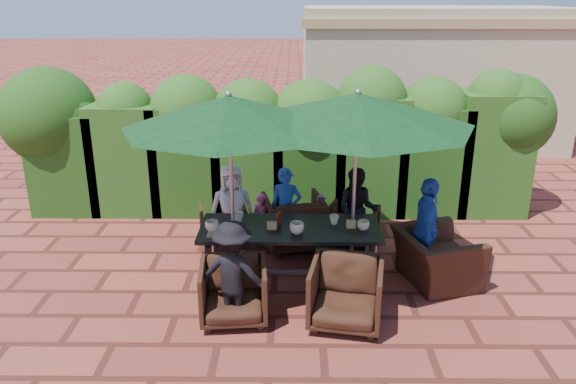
{
  "coord_description": "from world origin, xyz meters",
  "views": [
    {
      "loc": [
        0.24,
        -6.69,
        3.51
      ],
      "look_at": [
        0.17,
        0.4,
        0.99
      ],
      "focal_mm": 35.0,
      "sensor_mm": 36.0,
      "label": 1
    }
  ],
  "objects_px": {
    "chair_end_right": "(437,249)",
    "umbrella_right": "(358,110)",
    "chair_far_right": "(351,227)",
    "chair_near_left": "(234,289)",
    "umbrella_left": "(229,112)",
    "dining_table": "(290,232)",
    "chair_near_right": "(346,291)",
    "chair_far_left": "(224,225)",
    "chair_far_mid": "(294,219)"
  },
  "relations": [
    {
      "from": "chair_end_right",
      "to": "umbrella_left",
      "type": "bearing_deg",
      "value": 76.15
    },
    {
      "from": "umbrella_right",
      "to": "chair_far_left",
      "type": "height_order",
      "value": "umbrella_right"
    },
    {
      "from": "chair_near_right",
      "to": "chair_end_right",
      "type": "bearing_deg",
      "value": 48.95
    },
    {
      "from": "chair_far_left",
      "to": "chair_far_right",
      "type": "relative_size",
      "value": 0.96
    },
    {
      "from": "dining_table",
      "to": "chair_far_right",
      "type": "relative_size",
      "value": 3.13
    },
    {
      "from": "umbrella_right",
      "to": "chair_far_right",
      "type": "relative_size",
      "value": 3.89
    },
    {
      "from": "chair_far_mid",
      "to": "chair_near_left",
      "type": "xyz_separation_m",
      "value": [
        -0.68,
        -1.94,
        -0.04
      ]
    },
    {
      "from": "chair_far_right",
      "to": "chair_near_right",
      "type": "relative_size",
      "value": 0.89
    },
    {
      "from": "chair_near_right",
      "to": "umbrella_left",
      "type": "bearing_deg",
      "value": 156.29
    },
    {
      "from": "chair_far_left",
      "to": "chair_end_right",
      "type": "height_order",
      "value": "chair_end_right"
    },
    {
      "from": "chair_far_right",
      "to": "chair_near_left",
      "type": "height_order",
      "value": "chair_near_left"
    },
    {
      "from": "chair_end_right",
      "to": "umbrella_right",
      "type": "bearing_deg",
      "value": 70.83
    },
    {
      "from": "dining_table",
      "to": "umbrella_right",
      "type": "bearing_deg",
      "value": 5.28
    },
    {
      "from": "umbrella_right",
      "to": "chair_far_mid",
      "type": "height_order",
      "value": "umbrella_right"
    },
    {
      "from": "dining_table",
      "to": "chair_near_right",
      "type": "distance_m",
      "value": 1.19
    },
    {
      "from": "dining_table",
      "to": "chair_far_mid",
      "type": "relative_size",
      "value": 2.65
    },
    {
      "from": "chair_far_left",
      "to": "umbrella_left",
      "type": "bearing_deg",
      "value": 92.1
    },
    {
      "from": "dining_table",
      "to": "chair_near_right",
      "type": "height_order",
      "value": "chair_near_right"
    },
    {
      "from": "chair_near_left",
      "to": "chair_far_left",
      "type": "bearing_deg",
      "value": 94.92
    },
    {
      "from": "dining_table",
      "to": "chair_end_right",
      "type": "bearing_deg",
      "value": 0.24
    },
    {
      "from": "chair_near_left",
      "to": "chair_near_right",
      "type": "bearing_deg",
      "value": -8.78
    },
    {
      "from": "umbrella_left",
      "to": "umbrella_right",
      "type": "relative_size",
      "value": 0.91
    },
    {
      "from": "umbrella_left",
      "to": "umbrella_right",
      "type": "height_order",
      "value": "same"
    },
    {
      "from": "chair_far_right",
      "to": "chair_near_left",
      "type": "bearing_deg",
      "value": 71.22
    },
    {
      "from": "chair_far_right",
      "to": "chair_end_right",
      "type": "height_order",
      "value": "chair_end_right"
    },
    {
      "from": "chair_near_left",
      "to": "dining_table",
      "type": "bearing_deg",
      "value": 49.86
    },
    {
      "from": "umbrella_left",
      "to": "chair_far_mid",
      "type": "bearing_deg",
      "value": 56.02
    },
    {
      "from": "dining_table",
      "to": "umbrella_left",
      "type": "xyz_separation_m",
      "value": [
        -0.7,
        -0.08,
        1.54
      ]
    },
    {
      "from": "chair_near_left",
      "to": "chair_near_right",
      "type": "height_order",
      "value": "chair_near_right"
    },
    {
      "from": "chair_near_right",
      "to": "umbrella_right",
      "type": "bearing_deg",
      "value": 91.59
    },
    {
      "from": "chair_far_left",
      "to": "chair_far_mid",
      "type": "xyz_separation_m",
      "value": [
        1.02,
        0.03,
        0.08
      ]
    },
    {
      "from": "chair_far_left",
      "to": "chair_end_right",
      "type": "relative_size",
      "value": 0.68
    },
    {
      "from": "chair_far_mid",
      "to": "chair_end_right",
      "type": "distance_m",
      "value": 2.09
    },
    {
      "from": "umbrella_left",
      "to": "chair_end_right",
      "type": "relative_size",
      "value": 2.5
    },
    {
      "from": "dining_table",
      "to": "chair_far_left",
      "type": "height_order",
      "value": "dining_table"
    },
    {
      "from": "chair_end_right",
      "to": "chair_near_left",
      "type": "bearing_deg",
      "value": 94.25
    },
    {
      "from": "chair_near_left",
      "to": "chair_end_right",
      "type": "xyz_separation_m",
      "value": [
        2.49,
        0.9,
        0.06
      ]
    },
    {
      "from": "umbrella_right",
      "to": "chair_far_right",
      "type": "bearing_deg",
      "value": 85.01
    },
    {
      "from": "dining_table",
      "to": "chair_near_left",
      "type": "xyz_separation_m",
      "value": [
        -0.63,
        -0.9,
        -0.3
      ]
    },
    {
      "from": "umbrella_left",
      "to": "umbrella_right",
      "type": "xyz_separation_m",
      "value": [
        1.49,
        0.15,
        0.0
      ]
    },
    {
      "from": "chair_end_right",
      "to": "dining_table",
      "type": "bearing_deg",
      "value": 74.54
    },
    {
      "from": "chair_far_right",
      "to": "chair_near_right",
      "type": "height_order",
      "value": "chair_near_right"
    },
    {
      "from": "dining_table",
      "to": "chair_end_right",
      "type": "height_order",
      "value": "chair_end_right"
    },
    {
      "from": "chair_near_left",
      "to": "umbrella_left",
      "type": "bearing_deg",
      "value": 90.1
    },
    {
      "from": "chair_far_left",
      "to": "umbrella_right",
      "type": "bearing_deg",
      "value": 140.37
    },
    {
      "from": "chair_far_left",
      "to": "chair_far_mid",
      "type": "distance_m",
      "value": 1.02
    },
    {
      "from": "umbrella_left",
      "to": "umbrella_right",
      "type": "bearing_deg",
      "value": 5.66
    },
    {
      "from": "umbrella_right",
      "to": "chair_far_left",
      "type": "bearing_deg",
      "value": 151.88
    },
    {
      "from": "chair_far_left",
      "to": "chair_near_right",
      "type": "distance_m",
      "value": 2.55
    },
    {
      "from": "chair_far_mid",
      "to": "chair_far_right",
      "type": "height_order",
      "value": "chair_far_mid"
    }
  ]
}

